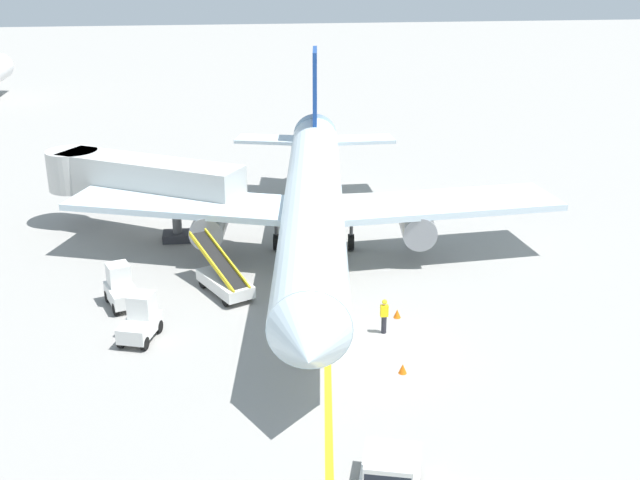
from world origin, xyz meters
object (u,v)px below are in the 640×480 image
Objects in this scene: safety_cone_wingtip_left at (403,368)px; belt_loader_forward_hold at (224,279)px; safety_cone_tail_area at (348,316)px; safety_cone_nose_right at (297,292)px; airliner at (313,202)px; baggage_tug_near_wing at (121,288)px; jet_bridge at (131,178)px; pushback_tug at (390,479)px; safety_cone_nose_left at (397,313)px; baggage_tug_by_cargo_door at (141,320)px; ground_crew_marshaller at (384,315)px; safety_cone_wingtip_right at (296,298)px.

belt_loader_forward_hold is at bearing 129.02° from safety_cone_wingtip_left.
safety_cone_nose_right is at bearing 125.12° from safety_cone_tail_area.
airliner reaches higher than baggage_tug_near_wing.
jet_bridge is 10.83m from baggage_tug_near_wing.
jet_bridge reaches higher than pushback_tug.
safety_cone_wingtip_left is at bearing -66.00° from safety_cone_nose_right.
safety_cone_nose_left is (3.14, -7.97, -3.20)m from airliner.
safety_cone_nose_right is at bearing -12.84° from belt_loader_forward_hold.
safety_cone_nose_left is at bearing -25.39° from belt_loader_forward_hold.
jet_bridge is 28.03× the size of safety_cone_nose_left.
baggage_tug_by_cargo_door is (1.28, -3.73, 0.00)m from baggage_tug_near_wing.
baggage_tug_by_cargo_door is at bearing 175.56° from ground_crew_marshaller.
jet_bridge is at bearing 111.37° from pushback_tug.
baggage_tug_by_cargo_door reaches higher than safety_cone_tail_area.
ground_crew_marshaller reaches higher than safety_cone_tail_area.
baggage_tug_near_wing is 13.73m from safety_cone_nose_left.
pushback_tug reaches higher than safety_cone_tail_area.
pushback_tug is 13.60m from safety_cone_nose_left.
belt_loader_forward_hold is at bearing -60.82° from jet_bridge.
jet_bridge is at bearing 130.82° from safety_cone_nose_right.
baggage_tug_near_wing is 5.15m from belt_loader_forward_hold.
safety_cone_nose_right is (3.69, -0.84, -0.56)m from belt_loader_forward_hold.
jet_bridge is at bearing 151.79° from airliner.
belt_loader_forward_hold is 11.70m from safety_cone_wingtip_left.
pushback_tug is at bearing -90.14° from airliner.
ground_crew_marshaller is (12.39, -4.59, -0.02)m from baggage_tug_near_wing.
baggage_tug_near_wing reaches higher than safety_cone_tail_area.
belt_loader_forward_hold is 3.97m from safety_cone_wingtip_right.
airliner is 13.08× the size of baggage_tug_near_wing.
jet_bridge reaches higher than baggage_tug_near_wing.
safety_cone_nose_right is 1.00× the size of safety_cone_wingtip_left.
jet_bridge reaches higher than belt_loader_forward_hold.
pushback_tug is at bearing -68.63° from jet_bridge.
jet_bridge is at bearing 135.12° from safety_cone_nose_left.
pushback_tug is 9.05× the size of safety_cone_wingtip_right.
baggage_tug_by_cargo_door reaches higher than ground_crew_marshaller.
airliner is 13.69m from safety_cone_wingtip_left.
jet_bridge is at bearing 91.81° from baggage_tug_near_wing.
safety_cone_nose_left is 1.00× the size of safety_cone_wingtip_right.
baggage_tug_by_cargo_door is at bearing -176.55° from safety_cone_tail_area.
airliner is 8.64m from safety_cone_tail_area.
safety_cone_nose_right is 0.76m from safety_cone_wingtip_right.
pushback_tug is 8.39m from safety_cone_wingtip_left.
safety_cone_tail_area is (2.18, -3.10, 0.00)m from safety_cone_nose_right.
safety_cone_wingtip_right is at bearing 134.32° from ground_crew_marshaller.
pushback_tug is 13.23m from safety_cone_tail_area.
airliner is at bearing 95.32° from safety_cone_tail_area.
airliner is at bearing -28.21° from jet_bridge.
ground_crew_marshaller reaches higher than safety_cone_nose_right.
ground_crew_marshaller is at bearing -36.42° from belt_loader_forward_hold.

